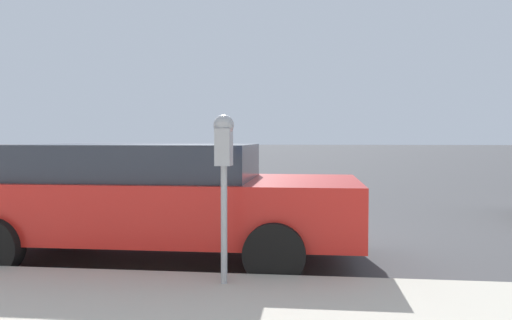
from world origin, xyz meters
name	(u,v)px	position (x,y,z in m)	size (l,w,h in m)	color
ground_plane	(196,240)	(0.00, 0.00, 0.00)	(220.00, 220.00, 0.00)	#424244
parking_meter	(224,155)	(-2.55, -0.89, 1.34)	(0.21, 0.19, 1.56)	gray
car_red	(153,197)	(-1.13, 0.26, 0.77)	(2.15, 4.92, 1.42)	#B21E19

